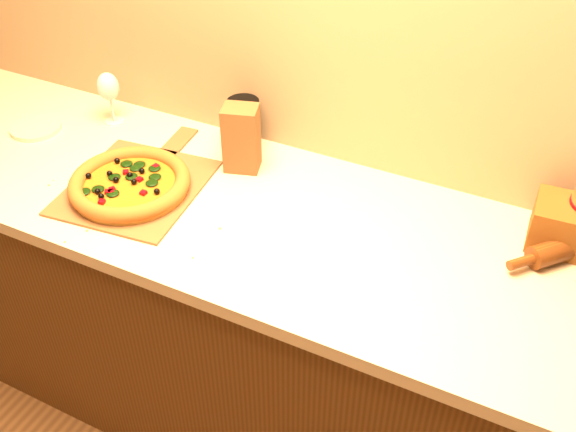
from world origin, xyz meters
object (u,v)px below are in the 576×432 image
object	(u,v)px
pizza	(130,184)
wine_glass	(108,88)
pizza_peel	(139,184)
dark_jar	(244,124)
side_plate	(36,128)

from	to	relation	value
pizza	wine_glass	distance (m)	0.41
pizza_peel	dark_jar	xyz separation A→B (m)	(0.17, 0.31, 0.07)
wine_glass	side_plate	world-z (taller)	wine_glass
dark_jar	side_plate	distance (m)	0.68
pizza_peel	wine_glass	bearing A→B (deg)	132.14
pizza	dark_jar	xyz separation A→B (m)	(0.17, 0.34, 0.05)
dark_jar	side_plate	xyz separation A→B (m)	(-0.64, -0.21, -0.07)
pizza	wine_glass	size ratio (longest dim) A/B	1.94
pizza_peel	pizza	bearing A→B (deg)	-93.29
pizza	dark_jar	size ratio (longest dim) A/B	2.14
wine_glass	dark_jar	distance (m)	0.45
pizza_peel	wine_glass	distance (m)	0.39
pizza	dark_jar	world-z (taller)	dark_jar
side_plate	dark_jar	bearing A→B (deg)	17.94
wine_glass	side_plate	xyz separation A→B (m)	(-0.19, -0.15, -0.11)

